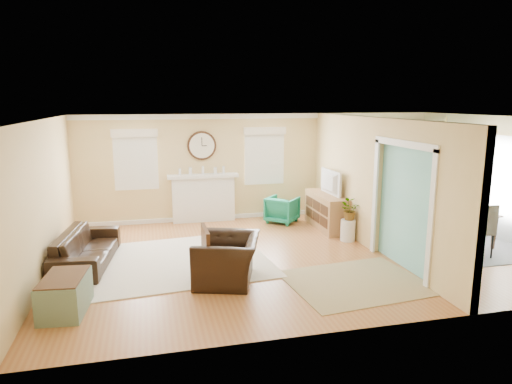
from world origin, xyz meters
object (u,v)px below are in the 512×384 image
(credenza, at_px, (327,211))
(green_chair, at_px, (282,210))
(eames_chair, at_px, (227,259))
(dining_table, at_px, (443,224))
(sofa, at_px, (87,248))

(credenza, bearing_deg, green_chair, 139.97)
(eames_chair, bearing_deg, dining_table, 121.00)
(sofa, xyz_separation_m, eames_chair, (2.33, -1.36, 0.07))
(sofa, height_order, credenza, credenza)
(sofa, relative_size, green_chair, 3.03)
(green_chair, distance_m, dining_table, 3.63)
(green_chair, distance_m, credenza, 1.12)
(eames_chair, distance_m, dining_table, 4.98)
(dining_table, bearing_deg, eames_chair, 92.01)
(sofa, distance_m, credenza, 5.28)
(eames_chair, xyz_separation_m, credenza, (2.80, 2.62, 0.03))
(eames_chair, height_order, dining_table, eames_chair)
(sofa, relative_size, dining_table, 1.07)
(eames_chair, height_order, credenza, credenza)
(green_chair, height_order, dining_table, dining_table)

